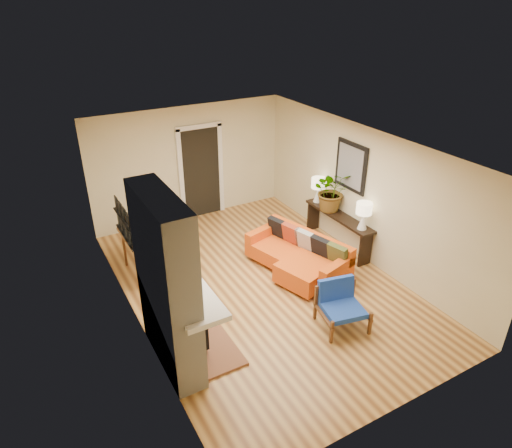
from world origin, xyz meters
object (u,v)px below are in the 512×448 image
Objects in this scene: lamp_near at (364,213)px; lamp_far at (318,187)px; blue_chair at (340,302)px; ottoman at (305,273)px; houseplant at (332,191)px; console_table at (338,221)px; sofa at (300,253)px; dining_table at (150,241)px.

lamp_far is at bearing 90.00° from lamp_near.
lamp_far is (1.51, 2.72, 0.67)m from blue_chair.
ottoman is 1.97m from houseplant.
lamp_near is at bearing 40.28° from blue_chair.
console_table is at bearing -90.00° from lamp_far.
console_table is (1.17, 0.35, 0.23)m from sofa.
houseplant is (1.16, 0.62, 0.81)m from sofa.
blue_chair is 2.81m from houseplant.
lamp_near reaches higher than dining_table.
console_table is 0.64m from houseplant.
lamp_near is 0.62× the size of houseplant.
lamp_far reaches higher than blue_chair.
lamp_far is at bearing 48.48° from ottoman.
sofa is at bearing -27.73° from dining_table.
lamp_far is 0.62× the size of houseplant.
dining_table is at bearing 165.32° from console_table.
lamp_far is at bearing 90.00° from console_table.
lamp_near is 0.96m from houseplant.
sofa is 1.24m from console_table.
houseplant reaches higher than lamp_far.
lamp_near is (1.51, 1.28, 0.67)m from blue_chair.
lamp_near and lamp_far have the same top height.
dining_table is 3.45× the size of lamp_far.
lamp_near is at bearing -90.00° from lamp_far.
ottoman is at bearing -141.65° from houseplant.
houseplant is (-0.01, 0.27, 0.58)m from console_table.
dining_table is 3.73m from houseplant.
houseplant is at bearing 38.35° from ottoman.
sofa is 1.54m from houseplant.
lamp_far is (1.38, 1.56, 0.82)m from ottoman.
lamp_far reaches higher than sofa.
houseplant reaches higher than console_table.
lamp_far reaches higher than console_table.
lamp_far is at bearing 88.79° from houseplant.
dining_table is 4.01m from lamp_near.
sofa is at bearing -151.87° from houseplant.
dining_table is 3.76m from console_table.
houseplant reaches higher than sofa.
sofa is 1.66m from blue_chair.
blue_chair is 3.63m from dining_table.
lamp_near is 1.00× the size of lamp_far.
sofa reaches higher than blue_chair.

